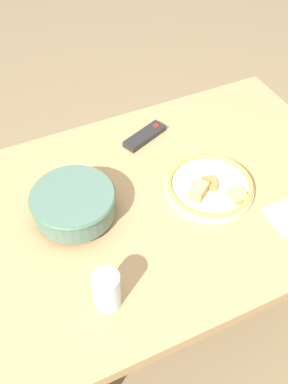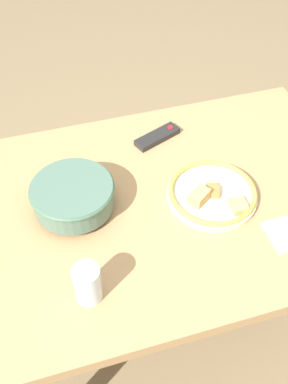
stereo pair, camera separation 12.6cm
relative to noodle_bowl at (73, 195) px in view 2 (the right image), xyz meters
name	(u,v)px [view 2 (the right image)]	position (x,y,z in m)	size (l,w,h in m)	color
ground_plane	(161,313)	(0.26, -0.05, -0.76)	(8.00, 8.00, 0.00)	#7F6B4C
dining_table	(166,218)	(0.26, -0.05, -0.14)	(1.19, 0.82, 0.70)	tan
noodle_bowl	(73,195)	(0.00, 0.00, 0.00)	(0.24, 0.24, 0.09)	#4C6B5B
food_plate	(212,194)	(0.39, -0.08, -0.04)	(0.26, 0.26, 0.05)	beige
tv_remote	(157,137)	(0.32, 0.22, -0.04)	(0.17, 0.10, 0.02)	black
drinking_glass	(88,284)	(-0.02, -0.29, 0.00)	(0.07, 0.07, 0.11)	silver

